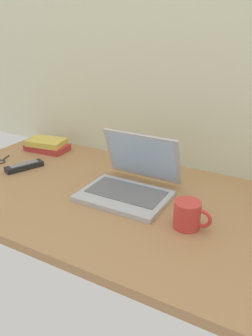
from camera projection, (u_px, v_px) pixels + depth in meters
name	position (u px, v px, depth m)	size (l,w,h in m)	color
desk	(128.00, 203.00, 1.21)	(1.60, 0.76, 0.03)	#A87A4C
laptop	(131.00, 182.00, 1.24)	(0.31, 0.29, 0.21)	#B2B5BA
coffee_mug	(188.00, 215.00, 1.03)	(0.12, 0.08, 0.09)	red
remote_control_far	(24.00, 166.00, 1.45)	(0.10, 0.17, 0.02)	black
book_stack	(47.00, 145.00, 1.66)	(0.21, 0.14, 0.05)	#B23333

